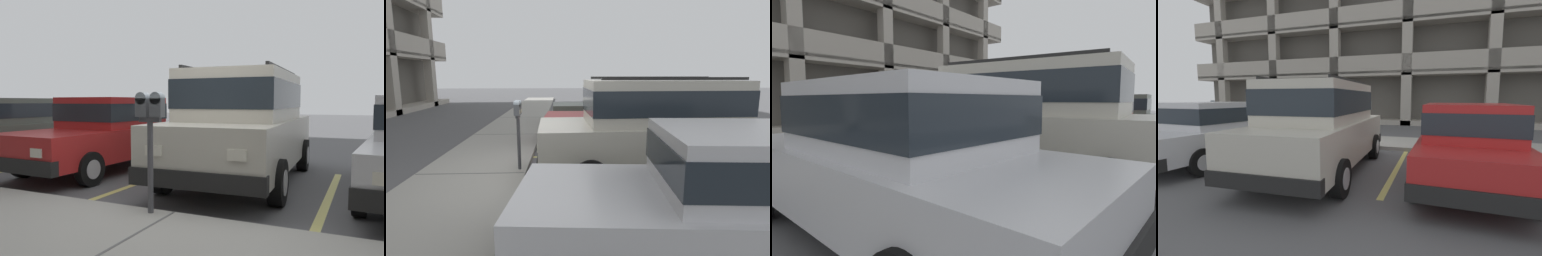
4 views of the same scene
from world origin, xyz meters
TOP-DOWN VIEW (x-y plane):
  - ground_plane at (0.00, 0.00)m, footprint 80.00×80.00m
  - sidewalk at (0.00, 1.30)m, footprint 40.00×2.20m
  - parking_stall_lines at (1.58, -1.40)m, footprint 12.78×4.80m
  - silver_suv at (-0.02, -2.48)m, footprint 2.14×4.85m
  - red_sedan at (-2.97, -2.39)m, footprint 2.09×4.61m
  - dark_hatchback at (2.98, -2.36)m, footprint 1.95×4.54m
  - blue_coupe at (6.28, -2.49)m, footprint 1.89×4.50m
  - parking_meter_near at (0.25, 0.35)m, footprint 0.35×0.12m

SIDE VIEW (x-z plane):
  - ground_plane at x=0.00m, z-range -0.10..0.00m
  - parking_stall_lines at x=1.58m, z-range 0.00..0.01m
  - sidewalk at x=0.00m, z-range 0.00..0.12m
  - red_sedan at x=-2.97m, z-range 0.05..1.59m
  - dark_hatchback at x=2.98m, z-range 0.05..1.59m
  - blue_coupe at x=6.28m, z-range 0.05..1.59m
  - silver_suv at x=-0.02m, z-range 0.07..2.11m
  - parking_meter_near at x=0.25m, z-range 0.47..1.92m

